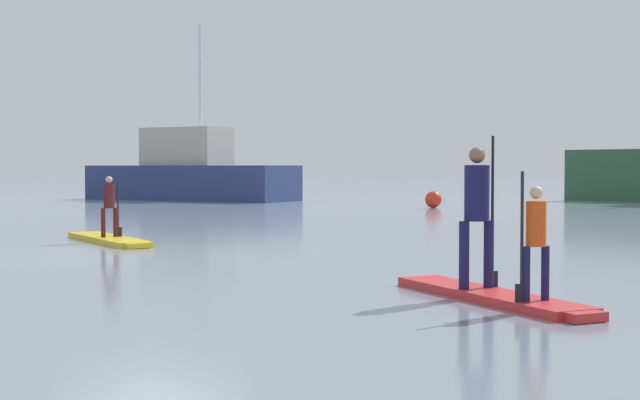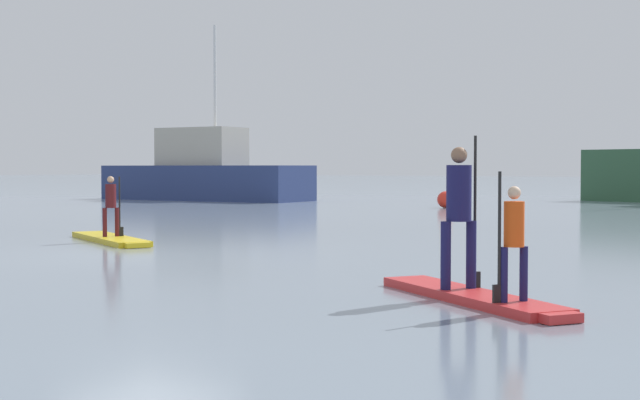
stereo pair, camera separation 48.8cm
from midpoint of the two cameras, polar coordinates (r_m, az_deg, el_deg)
name	(u,v)px [view 2 (the right image)]	position (r m, az deg, el deg)	size (l,w,h in m)	color
ground_plane	(149,254)	(15.46, -9.61, -3.32)	(240.00, 240.00, 0.00)	gray
paddleboard_near	(111,239)	(18.19, -12.03, -2.37)	(3.22, 2.06, 0.10)	gold
paddler_child_solo	(111,203)	(18.15, -12.00, -0.16)	(0.28, 0.37, 1.16)	#4C1419
paddleboard_far	(473,297)	(10.11, 10.79, -5.89)	(2.87, 2.18, 0.10)	red
paddler_adult	(459,208)	(10.28, 9.94, -0.47)	(0.38, 0.43, 1.69)	#19194C
paddler_child_front	(513,237)	(9.42, 13.28, -2.21)	(0.29, 0.35, 1.30)	#19194C
fishing_boat_green_midground	(205,175)	(40.39, -6.76, 1.56)	(9.55, 3.27, 7.52)	navy
mooring_buoy_near	(446,200)	(32.59, 8.18, 0.02)	(0.59, 0.59, 0.59)	red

